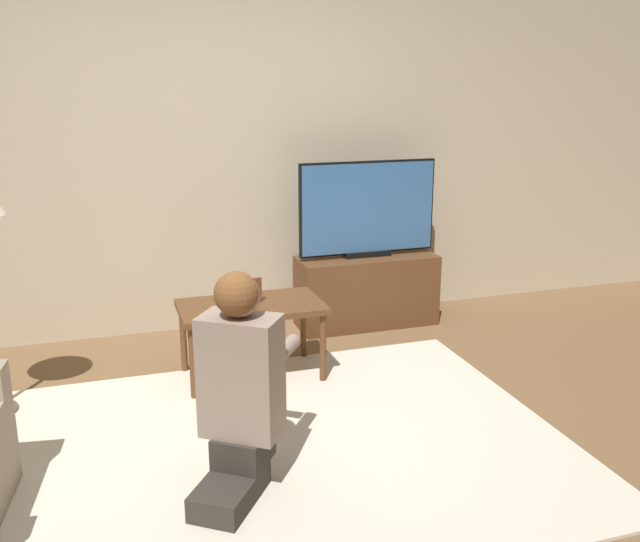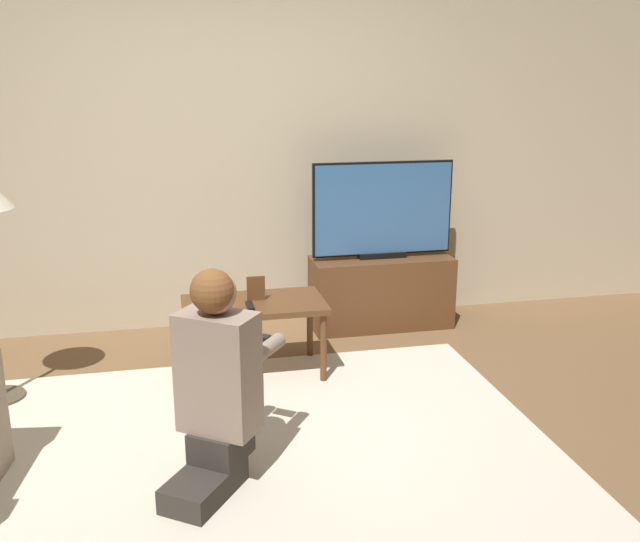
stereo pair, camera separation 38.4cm
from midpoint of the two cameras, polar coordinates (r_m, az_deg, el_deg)
ground_plane at (r=3.64m, az=-6.47°, el=-14.13°), size 10.00×10.00×0.00m
wall_back at (r=5.10m, az=-11.38°, el=9.64°), size 10.00×0.06×2.60m
rug at (r=3.64m, az=-6.48°, el=-14.02°), size 2.84×2.20×0.02m
tv_stand at (r=5.23m, az=1.64°, el=-1.60°), size 1.02×0.38×0.52m
tv at (r=5.08m, az=1.68°, el=4.97°), size 1.02×0.08×0.69m
coffee_table at (r=4.30m, az=-8.10°, el=-3.36°), size 0.85×0.49×0.47m
person_kneeling at (r=3.14m, az=-9.94°, el=-8.92°), size 0.64×0.76×0.99m
picture_frame at (r=4.29m, az=-7.98°, el=-1.57°), size 0.11×0.01×0.15m
remote at (r=4.18m, az=-8.36°, el=-2.99°), size 0.04×0.15×0.02m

